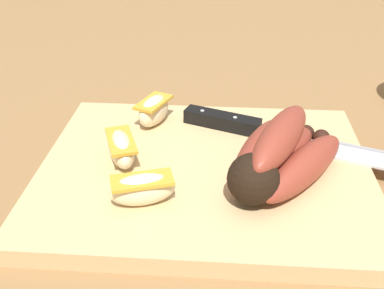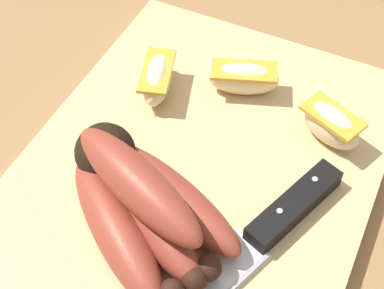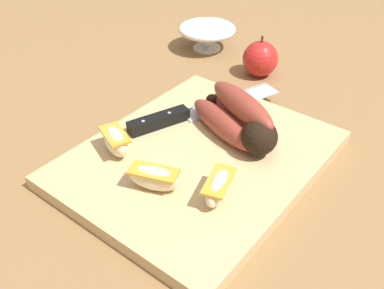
% 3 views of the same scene
% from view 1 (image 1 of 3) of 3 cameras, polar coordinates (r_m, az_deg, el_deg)
% --- Properties ---
extents(ground_plane, '(6.00, 6.00, 0.00)m').
position_cam_1_polar(ground_plane, '(0.53, 3.43, -4.37)').
color(ground_plane, olive).
extents(cutting_board, '(0.37, 0.30, 0.02)m').
position_cam_1_polar(cutting_board, '(0.53, 1.62, -3.19)').
color(cutting_board, tan).
rests_on(cutting_board, ground_plane).
extents(banana_bunch, '(0.15, 0.17, 0.07)m').
position_cam_1_polar(banana_bunch, '(0.50, 10.50, -1.47)').
color(banana_bunch, black).
rests_on(banana_bunch, cutting_board).
extents(chefs_knife, '(0.27, 0.13, 0.02)m').
position_cam_1_polar(chefs_knife, '(0.59, 7.64, 1.82)').
color(chefs_knife, silver).
rests_on(chefs_knife, cutting_board).
extents(apple_wedge_near, '(0.07, 0.04, 0.03)m').
position_cam_1_polar(apple_wedge_near, '(0.46, -6.15, -5.43)').
color(apple_wedge_near, beige).
rests_on(apple_wedge_near, cutting_board).
extents(apple_wedge_middle, '(0.05, 0.07, 0.03)m').
position_cam_1_polar(apple_wedge_middle, '(0.53, -8.65, -0.30)').
color(apple_wedge_middle, beige).
rests_on(apple_wedge_middle, cutting_board).
extents(apple_wedge_far, '(0.05, 0.07, 0.04)m').
position_cam_1_polar(apple_wedge_far, '(0.60, -4.74, 4.25)').
color(apple_wedge_far, beige).
rests_on(apple_wedge_far, cutting_board).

